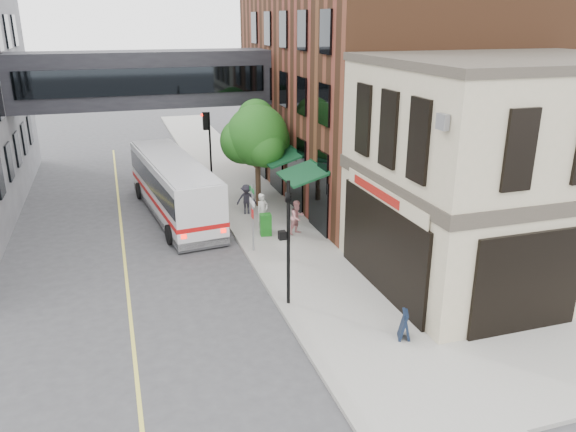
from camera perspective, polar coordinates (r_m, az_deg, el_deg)
ground at (r=18.46m, az=0.75°, el=-12.19°), size 120.00×120.00×0.00m
sidewalk_main at (r=31.25m, az=-3.83°, el=1.49°), size 4.00×60.00×0.15m
corner_building at (r=22.59m, az=21.30°, el=4.09°), size 10.19×8.12×8.45m
brick_building at (r=33.55m, az=9.25°, el=14.59°), size 13.76×18.00×14.00m
skyway_bridge at (r=33.13m, az=-14.49°, el=13.33°), size 14.00×3.18×3.00m
traffic_signal_near at (r=18.96m, az=-0.05°, el=-1.25°), size 0.44×0.22×4.60m
traffic_signal_far at (r=32.96m, az=-8.20°, el=8.14°), size 0.53×0.28×4.50m
street_sign_pole at (r=23.85m, az=-3.62°, el=0.44°), size 0.08×0.75×3.00m
street_tree at (r=29.60m, az=-3.26°, el=8.16°), size 3.80×3.20×5.60m
lane_marking at (r=26.72m, az=-16.43°, el=-2.63°), size 0.12×40.00×0.01m
bus at (r=29.39m, az=-11.56°, el=3.13°), size 3.64×10.99×2.90m
pedestrian_a at (r=26.58m, az=-2.60°, el=0.44°), size 0.76×0.65×1.77m
pedestrian_b at (r=26.04m, az=0.94°, el=-0.13°), size 0.98×0.90×1.62m
pedestrian_c at (r=28.83m, az=-4.24°, el=1.71°), size 1.10×0.76×1.56m
newspaper_box at (r=25.99m, az=-2.29°, el=-0.88°), size 0.56×0.51×1.02m
sandwich_board at (r=18.27m, az=11.76°, el=-10.77°), size 0.52×0.61×0.93m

